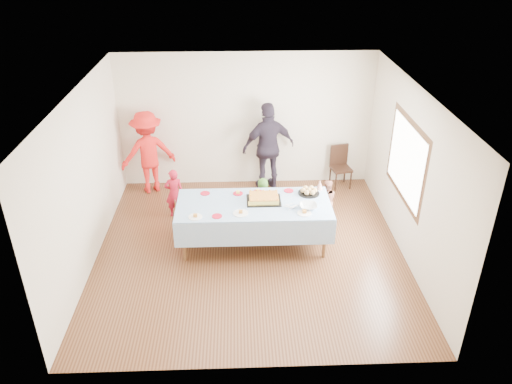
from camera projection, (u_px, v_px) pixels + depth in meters
ground at (250, 250)px, 8.29m from camera, size 5.00×5.00×0.00m
room_walls at (253, 152)px, 7.45m from camera, size 5.04×5.04×2.72m
party_table at (254, 207)px, 8.10m from camera, size 2.50×1.10×0.78m
birthday_cake at (264, 198)px, 8.13m from camera, size 0.56×0.43×0.10m
rolls_tray at (309, 191)px, 8.35m from camera, size 0.36×0.36×0.11m
punch_bowl at (308, 206)px, 7.93m from camera, size 0.28×0.28×0.07m
party_hat at (320, 184)px, 8.47m from camera, size 0.11×0.11×0.18m
fork_pile at (291, 206)px, 7.94m from camera, size 0.24×0.18×0.07m
plate_red_far_a at (205, 193)px, 8.37m from camera, size 0.16×0.16×0.01m
plate_red_far_b at (238, 193)px, 8.37m from camera, size 0.17×0.17×0.01m
plate_red_far_c at (258, 192)px, 8.41m from camera, size 0.17×0.17×0.01m
plate_red_far_d at (289, 191)px, 8.46m from camera, size 0.16×0.16×0.01m
plate_red_near at (217, 216)px, 7.72m from camera, size 0.16×0.16×0.01m
plate_white_left at (195, 217)px, 7.70m from camera, size 0.21×0.21×0.01m
plate_white_mid at (241, 213)px, 7.80m from camera, size 0.24×0.24×0.01m
plate_white_right at (304, 213)px, 7.80m from camera, size 0.22×0.22×0.01m
dining_chair at (340, 164)px, 10.12m from camera, size 0.44×0.44×0.86m
toddler_left at (174, 193)px, 9.05m from camera, size 0.37×0.26×0.94m
toddler_mid at (263, 198)px, 9.03m from camera, size 0.42×0.31×0.78m
toddler_right at (326, 201)px, 8.94m from camera, size 0.40×0.32×0.80m
adult_left at (148, 152)px, 9.76m from camera, size 1.22×0.96×1.66m
adult_right at (268, 147)px, 9.81m from camera, size 1.14×0.71×1.80m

